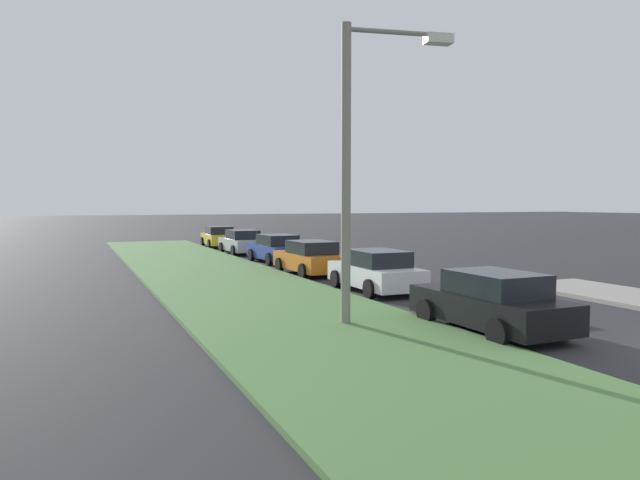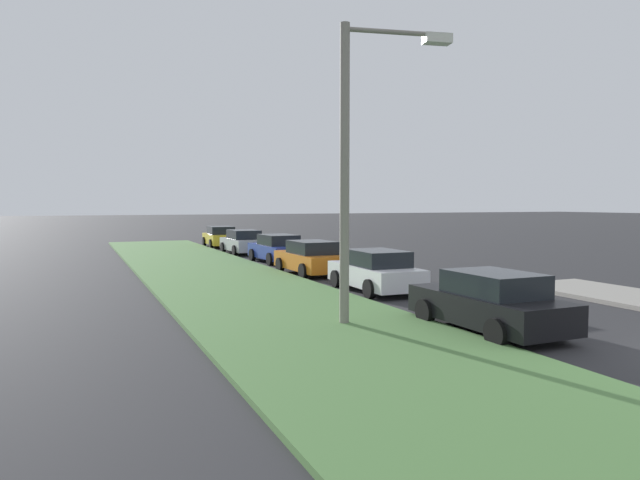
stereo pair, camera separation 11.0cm
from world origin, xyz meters
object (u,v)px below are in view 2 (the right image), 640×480
parked_car_yellow (220,237)px  parked_car_blue (277,249)px  parked_car_white (376,271)px  parked_car_black (490,302)px  parked_car_orange (311,258)px  parked_car_silver (243,242)px  streetlight (358,152)px

parked_car_yellow → parked_car_blue: bearing=-176.6°
parked_car_white → parked_car_black: bearing=176.5°
parked_car_orange → parked_car_yellow: 17.05m
parked_car_orange → parked_car_silver: 11.07m
parked_car_white → streetlight: 6.91m
parked_car_blue → parked_car_yellow: size_ratio=1.00×
streetlight → parked_car_orange: bearing=-16.0°
parked_car_orange → parked_car_yellow: bearing=-1.7°
parked_car_white → streetlight: bearing=147.9°
parked_car_black → parked_car_yellow: bearing=-1.2°
parked_car_black → parked_car_blue: bearing=-2.5°
parked_car_white → parked_car_blue: same height
parked_car_black → parked_car_silver: bearing=-1.4°
parked_car_orange → streetlight: (-10.35, 2.97, 3.67)m
parked_car_white → parked_car_blue: 10.81m
parked_car_black → parked_car_silver: 23.20m
parked_car_white → parked_car_orange: 5.45m
parked_car_silver → parked_car_yellow: 5.97m
parked_car_orange → streetlight: 11.37m
parked_car_orange → parked_car_yellow: same height
parked_car_blue → parked_car_yellow: (11.69, 0.25, 0.00)m
parked_car_yellow → parked_car_silver: bearing=-177.9°
parked_car_silver → parked_car_yellow: (5.97, -0.00, 0.00)m
parked_car_blue → parked_car_silver: bearing=0.1°
parked_car_orange → streetlight: streetlight is taller
parked_car_black → parked_car_white: (6.68, -0.53, 0.00)m
parked_car_blue → parked_car_black: bearing=175.6°
parked_car_black → parked_car_blue: 17.49m
parked_car_black → parked_car_white: bearing=-5.1°
parked_car_silver → parked_car_white: bearing=179.5°
parked_car_black → parked_car_orange: bearing=-1.9°
streetlight → parked_car_blue: bearing=-11.8°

